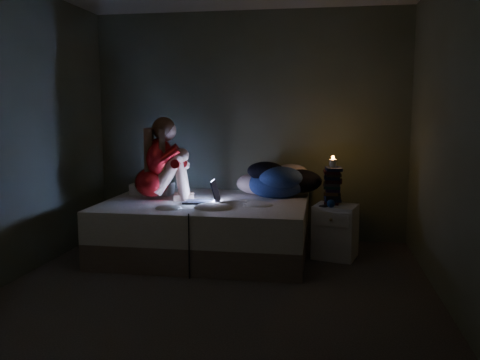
% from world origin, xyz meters
% --- Properties ---
extents(floor, '(3.60, 3.80, 0.02)m').
position_xyz_m(floor, '(0.00, 0.00, -0.01)').
color(floor, '#272524').
rests_on(floor, ground).
extents(wall_back, '(3.60, 0.02, 2.60)m').
position_xyz_m(wall_back, '(0.00, 1.91, 1.30)').
color(wall_back, '#5B6255').
rests_on(wall_back, ground).
extents(wall_front, '(3.60, 0.02, 2.60)m').
position_xyz_m(wall_front, '(0.00, -1.91, 1.30)').
color(wall_front, '#5B6255').
rests_on(wall_front, ground).
extents(wall_left, '(0.02, 3.80, 2.60)m').
position_xyz_m(wall_left, '(-1.81, 0.00, 1.30)').
color(wall_left, '#5B6255').
rests_on(wall_left, ground).
extents(wall_right, '(0.02, 3.80, 2.60)m').
position_xyz_m(wall_right, '(1.81, 0.00, 1.30)').
color(wall_right, '#5B6255').
rests_on(wall_right, ground).
extents(bed, '(2.05, 1.54, 0.56)m').
position_xyz_m(bed, '(-0.32, 1.10, 0.28)').
color(bed, '#BAB4A5').
rests_on(bed, ground).
extents(pillow, '(0.42, 0.30, 0.12)m').
position_xyz_m(pillow, '(-1.00, 1.41, 0.62)').
color(pillow, silver).
rests_on(pillow, bed).
extents(woman, '(0.60, 0.47, 0.86)m').
position_xyz_m(woman, '(-0.88, 1.06, 0.99)').
color(woman, '#A60007').
rests_on(woman, bed).
extents(laptop, '(0.35, 0.26, 0.24)m').
position_xyz_m(laptop, '(-0.34, 0.97, 0.68)').
color(laptop, black).
rests_on(laptop, bed).
extents(clothes_pile, '(0.69, 0.57, 0.39)m').
position_xyz_m(clothes_pile, '(0.36, 1.50, 0.76)').
color(clothes_pile, navy).
rests_on(clothes_pile, bed).
extents(nightstand, '(0.48, 0.45, 0.54)m').
position_xyz_m(nightstand, '(0.99, 1.19, 0.27)').
color(nightstand, silver).
rests_on(nightstand, ground).
extents(book_stack, '(0.19, 0.25, 0.36)m').
position_xyz_m(book_stack, '(0.96, 1.28, 0.72)').
color(book_stack, black).
rests_on(book_stack, nightstand).
extents(candle, '(0.07, 0.07, 0.08)m').
position_xyz_m(candle, '(0.96, 1.28, 0.94)').
color(candle, beige).
rests_on(candle, book_stack).
extents(phone, '(0.11, 0.16, 0.01)m').
position_xyz_m(phone, '(0.92, 1.09, 0.55)').
color(phone, black).
rests_on(phone, nightstand).
extents(blue_orb, '(0.08, 0.08, 0.08)m').
position_xyz_m(blue_orb, '(0.98, 1.03, 0.58)').
color(blue_orb, navy).
rests_on(blue_orb, nightstand).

